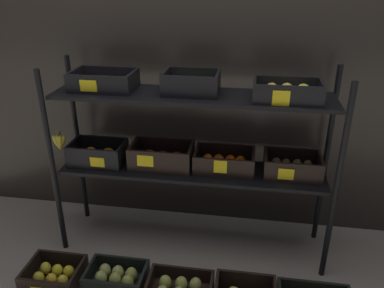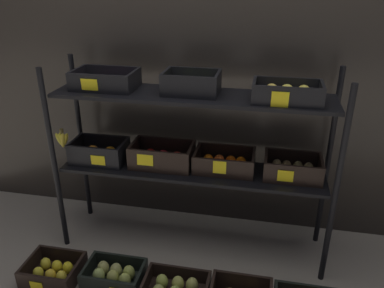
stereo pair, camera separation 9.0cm
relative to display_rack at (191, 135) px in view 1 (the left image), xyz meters
The scene contains 5 objects.
ground_plane 0.76m from the display_rack, 32.99° to the right, with size 10.00×10.00×0.00m, color gray.
storefront_wall 0.56m from the display_rack, 88.70° to the left, with size 3.99×0.12×2.36m, color #2D2823.
display_rack is the anchor object (origin of this frame).
crate_ground_lemon 1.11m from the display_rack, 145.82° to the right, with size 0.31×0.26×0.11m.
crate_ground_pear 0.91m from the display_rack, 128.30° to the right, with size 0.33×0.23×0.11m.
Camera 1 is at (0.32, -2.04, 1.64)m, focal length 36.44 mm.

